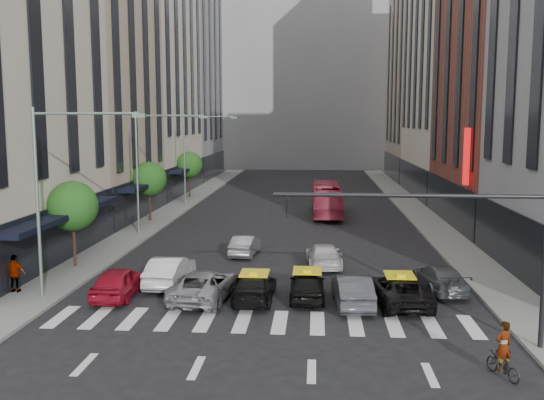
% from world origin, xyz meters
% --- Properties ---
extents(ground, '(160.00, 160.00, 0.00)m').
position_xyz_m(ground, '(0.00, 0.00, 0.00)').
color(ground, black).
rests_on(ground, ground).
extents(sidewalk_left, '(3.00, 96.00, 0.15)m').
position_xyz_m(sidewalk_left, '(-11.50, 30.00, 0.07)').
color(sidewalk_left, slate).
rests_on(sidewalk_left, ground).
extents(sidewalk_right, '(3.00, 96.00, 0.15)m').
position_xyz_m(sidewalk_right, '(11.50, 30.00, 0.07)').
color(sidewalk_right, slate).
rests_on(sidewalk_right, ground).
extents(building_left_b, '(8.00, 16.00, 24.00)m').
position_xyz_m(building_left_b, '(-17.00, 28.00, 12.00)').
color(building_left_b, tan).
rests_on(building_left_b, ground).
extents(building_left_c, '(8.00, 20.00, 36.00)m').
position_xyz_m(building_left_c, '(-17.00, 46.00, 18.00)').
color(building_left_c, beige).
rests_on(building_left_c, ground).
extents(building_left_d, '(8.00, 18.00, 30.00)m').
position_xyz_m(building_left_d, '(-17.00, 65.00, 15.00)').
color(building_left_d, gray).
rests_on(building_left_d, ground).
extents(building_right_b, '(8.00, 18.00, 26.00)m').
position_xyz_m(building_right_b, '(17.00, 27.00, 13.00)').
color(building_right_b, brown).
rests_on(building_right_b, ground).
extents(building_right_c, '(8.00, 20.00, 40.00)m').
position_xyz_m(building_right_c, '(17.00, 46.00, 20.00)').
color(building_right_c, beige).
rests_on(building_right_c, ground).
extents(building_right_d, '(8.00, 18.00, 28.00)m').
position_xyz_m(building_right_d, '(17.00, 65.00, 14.00)').
color(building_right_d, tan).
rests_on(building_right_d, ground).
extents(building_far, '(30.00, 10.00, 36.00)m').
position_xyz_m(building_far, '(0.00, 85.00, 18.00)').
color(building_far, gray).
rests_on(building_far, ground).
extents(tree_near, '(2.88, 2.88, 4.95)m').
position_xyz_m(tree_near, '(-11.80, 10.00, 3.65)').
color(tree_near, black).
rests_on(tree_near, sidewalk_left).
extents(tree_mid, '(2.88, 2.88, 4.95)m').
position_xyz_m(tree_mid, '(-11.80, 26.00, 3.65)').
color(tree_mid, black).
rests_on(tree_mid, sidewalk_left).
extents(tree_far, '(2.88, 2.88, 4.95)m').
position_xyz_m(tree_far, '(-11.80, 42.00, 3.65)').
color(tree_far, black).
rests_on(tree_far, sidewalk_left).
extents(streetlamp_near, '(5.38, 0.25, 9.00)m').
position_xyz_m(streetlamp_near, '(-10.04, 4.00, 5.90)').
color(streetlamp_near, gray).
rests_on(streetlamp_near, sidewalk_left).
extents(streetlamp_mid, '(5.38, 0.25, 9.00)m').
position_xyz_m(streetlamp_mid, '(-10.04, 20.00, 5.90)').
color(streetlamp_mid, gray).
rests_on(streetlamp_mid, sidewalk_left).
extents(streetlamp_far, '(5.38, 0.25, 9.00)m').
position_xyz_m(streetlamp_far, '(-10.04, 36.00, 5.90)').
color(streetlamp_far, gray).
rests_on(streetlamp_far, sidewalk_left).
extents(traffic_signal, '(10.10, 0.20, 6.00)m').
position_xyz_m(traffic_signal, '(7.69, -1.00, 4.47)').
color(traffic_signal, black).
rests_on(traffic_signal, ground).
extents(liberty_sign, '(0.30, 0.70, 4.00)m').
position_xyz_m(liberty_sign, '(12.60, 20.00, 6.00)').
color(liberty_sign, red).
rests_on(liberty_sign, ground).
extents(car_red, '(1.80, 4.43, 1.51)m').
position_xyz_m(car_red, '(-7.40, 4.58, 0.75)').
color(car_red, maroon).
rests_on(car_red, ground).
extents(car_white_front, '(1.83, 4.74, 1.54)m').
position_xyz_m(car_white_front, '(-5.45, 6.88, 0.77)').
color(car_white_front, silver).
rests_on(car_white_front, ground).
extents(car_silver, '(3.03, 5.50, 1.46)m').
position_xyz_m(car_silver, '(-3.17, 4.46, 0.73)').
color(car_silver, '#95969A').
rests_on(car_silver, ground).
extents(taxi_left, '(1.90, 4.56, 1.32)m').
position_xyz_m(taxi_left, '(-0.79, 4.53, 0.66)').
color(taxi_left, black).
rests_on(taxi_left, ground).
extents(taxi_center, '(1.71, 4.14, 1.40)m').
position_xyz_m(taxi_center, '(1.71, 4.85, 0.70)').
color(taxi_center, black).
rests_on(taxi_center, ground).
extents(car_grey_mid, '(1.89, 4.62, 1.49)m').
position_xyz_m(car_grey_mid, '(3.81, 4.06, 0.74)').
color(car_grey_mid, '#393A40').
rests_on(car_grey_mid, ground).
extents(taxi_right, '(2.84, 5.22, 1.39)m').
position_xyz_m(taxi_right, '(6.00, 4.38, 0.69)').
color(taxi_right, black).
rests_on(taxi_right, ground).
extents(car_grey_curb, '(2.36, 4.82, 1.35)m').
position_xyz_m(car_grey_curb, '(8.34, 6.78, 0.67)').
color(car_grey_curb, '#414549').
rests_on(car_grey_curb, ground).
extents(car_row2_left, '(1.77, 4.06, 1.30)m').
position_xyz_m(car_row2_left, '(-2.36, 14.19, 0.65)').
color(car_row2_left, '#929397').
rests_on(car_row2_left, ground).
extents(car_row2_right, '(2.24, 4.82, 1.36)m').
position_xyz_m(car_row2_right, '(2.58, 11.51, 0.68)').
color(car_row2_right, silver).
rests_on(car_row2_right, ground).
extents(bus, '(2.59, 10.43, 2.90)m').
position_xyz_m(bus, '(3.03, 30.77, 1.45)').
color(bus, '#CD3C58').
rests_on(bus, ground).
extents(motorcycle, '(1.16, 1.69, 0.84)m').
position_xyz_m(motorcycle, '(8.37, -3.52, 0.42)').
color(motorcycle, black).
rests_on(motorcycle, ground).
extents(rider, '(0.73, 0.63, 1.70)m').
position_xyz_m(rider, '(8.37, -3.52, 1.69)').
color(rider, gray).
rests_on(rider, motorcycle).
extents(pedestrian_far, '(1.12, 0.50, 1.88)m').
position_xyz_m(pedestrian_far, '(-12.60, 4.56, 1.09)').
color(pedestrian_far, gray).
rests_on(pedestrian_far, sidewalk_left).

